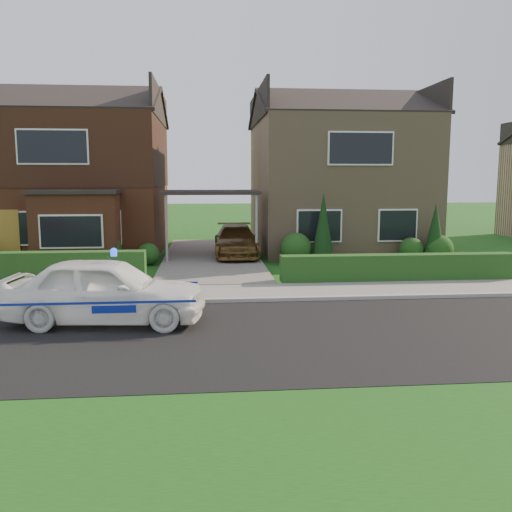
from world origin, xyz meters
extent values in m
plane|color=#124612|center=(0.00, 0.00, 0.00)|extent=(120.00, 120.00, 0.00)
cube|color=black|center=(0.00, 0.00, 0.00)|extent=(60.00, 6.00, 0.02)
cube|color=#9E9993|center=(0.00, 3.05, 0.06)|extent=(60.00, 0.16, 0.12)
cube|color=slate|center=(0.00, 4.10, 0.05)|extent=(60.00, 2.00, 0.10)
cube|color=#124612|center=(0.00, -5.00, 0.00)|extent=(60.00, 4.00, 0.01)
cube|color=#666059|center=(0.00, 11.00, 0.06)|extent=(3.80, 12.00, 0.12)
cube|color=brown|center=(-5.80, 14.00, 2.90)|extent=(7.20, 8.00, 5.80)
cube|color=white|center=(-7.38, 9.98, 1.40)|extent=(1.80, 0.08, 1.30)
cube|color=white|center=(-4.22, 9.98, 1.40)|extent=(1.60, 0.08, 1.30)
cube|color=white|center=(-5.80, 9.98, 4.40)|extent=(2.60, 0.08, 1.30)
cube|color=black|center=(-5.80, 14.00, 4.35)|extent=(7.26, 8.06, 2.90)
cube|color=brown|center=(-4.94, 9.30, 1.35)|extent=(3.00, 1.40, 2.70)
cube|color=black|center=(-4.94, 9.30, 2.77)|extent=(3.20, 1.60, 0.14)
cube|color=#977A5C|center=(5.80, 14.00, 2.90)|extent=(7.20, 8.00, 5.80)
cube|color=white|center=(4.22, 9.98, 1.40)|extent=(1.80, 0.08, 1.30)
cube|color=white|center=(7.38, 9.98, 1.40)|extent=(1.60, 0.08, 1.30)
cube|color=white|center=(5.80, 9.98, 4.40)|extent=(2.60, 0.08, 1.30)
cube|color=black|center=(0.00, 11.00, 2.70)|extent=(3.80, 3.00, 0.14)
cylinder|color=gray|center=(-1.70, 9.60, 1.35)|extent=(0.10, 0.10, 2.70)
cylinder|color=gray|center=(1.70, 9.60, 1.35)|extent=(0.10, 0.10, 2.70)
cube|color=brown|center=(-5.80, 5.30, 0.18)|extent=(7.70, 0.25, 0.36)
cube|color=#113715|center=(-5.80, 5.45, 0.00)|extent=(7.50, 0.55, 0.90)
cube|color=#113715|center=(5.80, 5.35, 0.00)|extent=(7.50, 0.55, 0.80)
sphere|color=#113715|center=(-4.00, 9.30, 0.66)|extent=(1.32, 1.32, 1.32)
sphere|color=#113715|center=(-2.40, 9.60, 0.42)|extent=(0.84, 0.84, 0.84)
sphere|color=#113715|center=(3.20, 9.40, 0.60)|extent=(1.20, 1.20, 1.20)
sphere|color=#113715|center=(7.80, 9.50, 0.48)|extent=(0.96, 0.96, 0.96)
sphere|color=#113715|center=(8.80, 9.20, 0.54)|extent=(1.08, 1.08, 1.08)
cone|color=black|center=(4.20, 9.20, 1.30)|extent=(0.90, 0.90, 2.60)
cone|color=black|center=(8.60, 9.20, 1.10)|extent=(0.90, 0.90, 2.20)
imported|color=white|center=(-2.47, 1.25, 0.75)|extent=(2.19, 4.57, 1.51)
sphere|color=#193FF2|center=(-2.25, 1.25, 1.59)|extent=(0.17, 0.17, 0.17)
cube|color=navy|center=(-2.47, 0.35, 0.69)|extent=(4.07, 0.02, 0.05)
cube|color=navy|center=(-2.47, 2.14, 0.69)|extent=(4.07, 0.01, 0.05)
ellipsoid|color=black|center=(-3.71, 1.15, 1.04)|extent=(0.22, 0.17, 0.21)
sphere|color=white|center=(-3.70, 1.09, 1.03)|extent=(0.11, 0.11, 0.11)
sphere|color=black|center=(-3.69, 1.13, 1.18)|extent=(0.13, 0.13, 0.13)
cone|color=black|center=(-3.74, 1.14, 1.25)|extent=(0.04, 0.04, 0.05)
cone|color=black|center=(-3.65, 1.14, 1.25)|extent=(0.04, 0.04, 0.05)
imported|color=brown|center=(1.00, 10.97, 0.74)|extent=(1.78, 4.28, 1.24)
imported|color=gray|center=(-3.13, 7.48, 0.37)|extent=(0.46, 0.39, 0.74)
imported|color=gray|center=(-2.50, 6.00, 0.41)|extent=(0.57, 0.53, 0.82)
camera|label=1|loc=(-0.23, -10.89, 3.25)|focal=38.00mm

